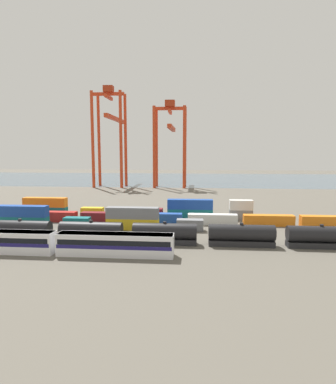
# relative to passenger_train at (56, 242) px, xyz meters

# --- Properties ---
(ground_plane) EXTENTS (420.00, 420.00, 0.00)m
(ground_plane) POSITION_rel_passenger_train_xyz_m (8.07, 63.26, -2.14)
(ground_plane) COLOR #5B564C
(harbour_water) EXTENTS (400.00, 110.00, 0.01)m
(harbour_water) POSITION_rel_passenger_train_xyz_m (8.07, 162.75, -2.14)
(harbour_water) COLOR #475B6B
(harbour_water) RESTS_ON ground_plane
(passenger_train) EXTENTS (41.32, 3.14, 3.90)m
(passenger_train) POSITION_rel_passenger_train_xyz_m (0.00, 0.00, 0.00)
(passenger_train) COLOR silver
(passenger_train) RESTS_ON ground_plane
(freight_tank_row) EXTENTS (71.22, 2.99, 4.45)m
(freight_tank_row) POSITION_rel_passenger_train_xyz_m (18.37, 7.90, -0.03)
(freight_tank_row) COLOR #232326
(freight_tank_row) RESTS_ON ground_plane
(shipping_container_2) EXTENTS (12.10, 2.44, 2.60)m
(shipping_container_2) POSITION_rel_passenger_train_xyz_m (-16.71, 19.12, -0.84)
(shipping_container_2) COLOR #146066
(shipping_container_2) RESTS_ON ground_plane
(shipping_container_3) EXTENTS (12.10, 2.44, 2.60)m
(shipping_container_3) POSITION_rel_passenger_train_xyz_m (-16.71, 19.12, 1.76)
(shipping_container_3) COLOR #1C4299
(shipping_container_3) RESTS_ON shipping_container_2
(shipping_container_4) EXTENTS (6.04, 2.44, 2.60)m
(shipping_container_4) POSITION_rel_passenger_train_xyz_m (-3.45, 19.12, -0.84)
(shipping_container_4) COLOR #146066
(shipping_container_4) RESTS_ON ground_plane
(shipping_container_5) EXTENTS (12.10, 2.44, 2.60)m
(shipping_container_5) POSITION_rel_passenger_train_xyz_m (9.81, 19.12, -0.84)
(shipping_container_5) COLOR gold
(shipping_container_5) RESTS_ON ground_plane
(shipping_container_6) EXTENTS (12.10, 2.44, 2.60)m
(shipping_container_6) POSITION_rel_passenger_train_xyz_m (9.81, 19.12, 1.76)
(shipping_container_6) COLOR slate
(shipping_container_6) RESTS_ON shipping_container_5
(shipping_container_7) EXTENTS (6.04, 2.44, 2.60)m
(shipping_container_7) POSITION_rel_passenger_train_xyz_m (23.07, 19.12, -0.84)
(shipping_container_7) COLOR slate
(shipping_container_7) RESTS_ON ground_plane
(shipping_container_8) EXTENTS (6.04, 2.44, 2.60)m
(shipping_container_8) POSITION_rel_passenger_train_xyz_m (-25.86, 25.92, -0.84)
(shipping_container_8) COLOR #AD211C
(shipping_container_8) RESTS_ON ground_plane
(shipping_container_9) EXTENTS (12.10, 2.44, 2.60)m
(shipping_container_9) POSITION_rel_passenger_train_xyz_m (-12.27, 25.92, -0.84)
(shipping_container_9) COLOR #AD211C
(shipping_container_9) RESTS_ON ground_plane
(shipping_container_10) EXTENTS (12.10, 2.44, 2.60)m
(shipping_container_10) POSITION_rel_passenger_train_xyz_m (1.31, 25.92, -0.84)
(shipping_container_10) COLOR maroon
(shipping_container_10) RESTS_ON ground_plane
(shipping_container_11) EXTENTS (12.10, 2.44, 2.60)m
(shipping_container_11) POSITION_rel_passenger_train_xyz_m (14.90, 25.92, -0.84)
(shipping_container_11) COLOR #1C4299
(shipping_container_11) RESTS_ON ground_plane
(shipping_container_12) EXTENTS (12.10, 2.44, 2.60)m
(shipping_container_12) POSITION_rel_passenger_train_xyz_m (28.48, 25.92, -0.84)
(shipping_container_12) COLOR silver
(shipping_container_12) RESTS_ON ground_plane
(shipping_container_13) EXTENTS (12.10, 2.44, 2.60)m
(shipping_container_13) POSITION_rel_passenger_train_xyz_m (42.06, 25.92, -0.84)
(shipping_container_13) COLOR orange
(shipping_container_13) RESTS_ON ground_plane
(shipping_container_14) EXTENTS (12.10, 2.44, 2.60)m
(shipping_container_14) POSITION_rel_passenger_train_xyz_m (55.65, 25.92, -0.84)
(shipping_container_14) COLOR orange
(shipping_container_14) RESTS_ON ground_plane
(shipping_container_15) EXTENTS (12.10, 2.44, 2.60)m
(shipping_container_15) POSITION_rel_passenger_train_xyz_m (-17.65, 32.72, -0.84)
(shipping_container_15) COLOR #146066
(shipping_container_15) RESTS_ON ground_plane
(shipping_container_16) EXTENTS (12.10, 2.44, 2.60)m
(shipping_container_16) POSITION_rel_passenger_train_xyz_m (-17.65, 32.72, 1.76)
(shipping_container_16) COLOR orange
(shipping_container_16) RESTS_ON shipping_container_15
(shipping_container_17) EXTENTS (6.04, 2.44, 2.60)m
(shipping_container_17) POSITION_rel_passenger_train_xyz_m (-4.16, 32.72, -0.84)
(shipping_container_17) COLOR gold
(shipping_container_17) RESTS_ON ground_plane
(shipping_container_18) EXTENTS (12.10, 2.44, 2.60)m
(shipping_container_18) POSITION_rel_passenger_train_xyz_m (9.33, 32.72, -0.84)
(shipping_container_18) COLOR maroon
(shipping_container_18) RESTS_ON ground_plane
(shipping_container_19) EXTENTS (12.10, 2.44, 2.60)m
(shipping_container_19) POSITION_rel_passenger_train_xyz_m (22.83, 32.72, -0.84)
(shipping_container_19) COLOR #146066
(shipping_container_19) RESTS_ON ground_plane
(shipping_container_20) EXTENTS (12.10, 2.44, 2.60)m
(shipping_container_20) POSITION_rel_passenger_train_xyz_m (22.83, 32.72, 1.76)
(shipping_container_20) COLOR #1C4299
(shipping_container_20) RESTS_ON shipping_container_19
(shipping_container_21) EXTENTS (6.04, 2.44, 2.60)m
(shipping_container_21) POSITION_rel_passenger_train_xyz_m (36.32, 32.72, -0.84)
(shipping_container_21) COLOR slate
(shipping_container_21) RESTS_ON ground_plane
(shipping_container_22) EXTENTS (6.04, 2.44, 2.60)m
(shipping_container_22) POSITION_rel_passenger_train_xyz_m (36.32, 32.72, 1.76)
(shipping_container_22) COLOR silver
(shipping_container_22) RESTS_ON shipping_container_21
(gantry_crane_west) EXTENTS (15.92, 41.81, 50.90)m
(gantry_crane_west) POSITION_rel_passenger_train_xyz_m (-20.01, 114.45, 28.43)
(gantry_crane_west) COLOR red
(gantry_crane_west) RESTS_ON ground_plane
(gantry_crane_central) EXTENTS (16.48, 32.96, 43.41)m
(gantry_crane_central) POSITION_rel_passenger_train_xyz_m (11.06, 113.45, 24.02)
(gantry_crane_central) COLOR red
(gantry_crane_central) RESTS_ON ground_plane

